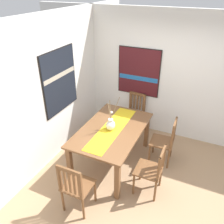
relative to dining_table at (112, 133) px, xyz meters
The scene contains 12 objects.
ground_plane 1.03m from the dining_table, 117.58° to the right, with size 6.40×6.40×0.03m, color #A37F5B.
wall_back 1.41m from the dining_table, 106.72° to the left, with size 6.40×0.12×2.70m, color silver.
wall_side 1.79m from the dining_table, 24.29° to the right, with size 0.12×6.40×2.70m, color silver.
dining_table is the anchor object (origin of this frame).
table_runner 0.11m from the dining_table, ahead, with size 1.55×0.36×0.01m, color gold.
centerpiece_vase 0.22m from the dining_table, 165.82° to the left, with size 0.20×0.24×0.67m.
chair_0 1.02m from the dining_table, 63.58° to the right, with size 0.44×0.44×0.94m.
chair_1 1.27m from the dining_table, ahead, with size 0.45×0.45×0.91m.
chair_2 1.23m from the dining_table, behind, with size 0.42×0.42×0.94m.
chair_3 0.99m from the dining_table, 113.80° to the right, with size 0.43×0.43×0.90m.
painting_on_back_wall 1.39m from the dining_table, 86.26° to the left, with size 0.98×0.05×1.19m.
painting_on_side_wall 1.61m from the dining_table, ahead, with size 0.05×0.94×1.06m.
Camera 1 is at (-2.85, -0.81, 3.14)m, focal length 37.40 mm.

